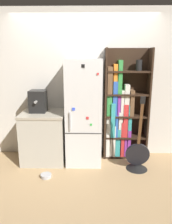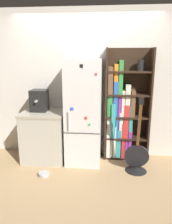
# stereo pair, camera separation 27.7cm
# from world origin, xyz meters

# --- Properties ---
(ground_plane) EXTENTS (16.00, 16.00, 0.00)m
(ground_plane) POSITION_xyz_m (0.00, 0.00, 0.00)
(ground_plane) COLOR tan
(wall_back) EXTENTS (8.00, 0.05, 2.60)m
(wall_back) POSITION_xyz_m (0.00, 0.47, 1.30)
(wall_back) COLOR silver
(wall_back) RESTS_ON ground_plane
(refrigerator) EXTENTS (0.58, 0.65, 1.76)m
(refrigerator) POSITION_xyz_m (-0.00, 0.14, 0.88)
(refrigerator) COLOR silver
(refrigerator) RESTS_ON ground_plane
(bookshelf) EXTENTS (0.77, 0.28, 1.93)m
(bookshelf) POSITION_xyz_m (0.66, 0.33, 0.85)
(bookshelf) COLOR black
(bookshelf) RESTS_ON ground_plane
(kitchen_counter) EXTENTS (0.74, 0.66, 0.87)m
(kitchen_counter) POSITION_xyz_m (-0.69, 0.13, 0.44)
(kitchen_counter) COLOR #BCB7A8
(kitchen_counter) RESTS_ON ground_plane
(espresso_machine) EXTENTS (0.27, 0.33, 0.37)m
(espresso_machine) POSITION_xyz_m (-0.78, 0.18, 1.06)
(espresso_machine) COLOR black
(espresso_machine) RESTS_ON kitchen_counter
(guitar) EXTENTS (0.39, 0.35, 1.23)m
(guitar) POSITION_xyz_m (0.88, -0.17, 0.17)
(guitar) COLOR black
(guitar) RESTS_ON ground_plane
(pet_bowl) EXTENTS (0.17, 0.17, 0.05)m
(pet_bowl) POSITION_xyz_m (-0.56, -0.45, 0.03)
(pet_bowl) COLOR #B7B7BC
(pet_bowl) RESTS_ON ground_plane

